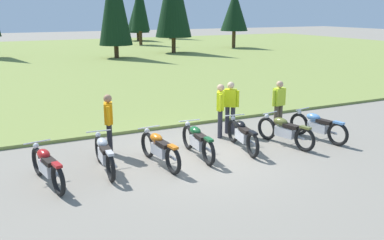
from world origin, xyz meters
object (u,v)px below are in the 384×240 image
object	(u,v)px
motorcycle_olive	(285,131)
rider_with_back_turned	(220,107)
motorcycle_british_green	(198,141)
rider_near_row_end	(230,104)
motorcycle_red	(47,166)
motorcycle_sky_blue	(317,126)
motorcycle_silver	(104,154)
rider_checking_bike	(279,103)
motorcycle_orange	(159,149)
motorcycle_black	(242,134)
rider_in_hivis_vest	(109,121)

from	to	relation	value
motorcycle_olive	rider_with_back_turned	xyz separation A→B (m)	(-1.30, 1.51, 0.51)
motorcycle_british_green	rider_near_row_end	size ratio (longest dim) A/B	1.26
motorcycle_red	motorcycle_sky_blue	size ratio (longest dim) A/B	1.00
motorcycle_british_green	rider_with_back_turned	xyz separation A→B (m)	(1.43, 1.27, 0.51)
motorcycle_silver	rider_near_row_end	xyz separation A→B (m)	(4.43, 1.42, 0.51)
motorcycle_silver	motorcycle_olive	size ratio (longest dim) A/B	1.01
motorcycle_red	rider_near_row_end	size ratio (longest dim) A/B	1.25
motorcycle_british_green	rider_checking_bike	world-z (taller)	rider_checking_bike
motorcycle_orange	rider_near_row_end	bearing A→B (deg)	28.13
motorcycle_black	rider_in_hivis_vest	distance (m)	3.72
rider_in_hivis_vest	rider_checking_bike	world-z (taller)	same
motorcycle_silver	rider_checking_bike	xyz separation A→B (m)	(5.92, 0.90, 0.51)
rider_in_hivis_vest	motorcycle_sky_blue	bearing A→B (deg)	-13.84
motorcycle_olive	rider_in_hivis_vest	xyz separation A→B (m)	(-4.79, 1.46, 0.51)
motorcycle_british_green	rider_in_hivis_vest	bearing A→B (deg)	149.49
motorcycle_british_green	motorcycle_black	bearing A→B (deg)	-0.88
motorcycle_olive	rider_near_row_end	world-z (taller)	rider_near_row_end
motorcycle_olive	motorcycle_silver	bearing A→B (deg)	176.56
motorcycle_sky_blue	rider_near_row_end	distance (m)	2.73
motorcycle_orange	rider_in_hivis_vest	bearing A→B (deg)	123.71
motorcycle_olive	motorcycle_red	bearing A→B (deg)	179.46
motorcycle_orange	rider_in_hivis_vest	distance (m)	1.72
motorcycle_silver	motorcycle_red	bearing A→B (deg)	-169.56
motorcycle_silver	rider_checking_bike	distance (m)	6.01
rider_checking_bike	rider_with_back_turned	bearing A→B (deg)	171.34
motorcycle_red	motorcycle_olive	xyz separation A→B (m)	(6.61, -0.06, 0.00)
motorcycle_sky_blue	rider_with_back_turned	size ratio (longest dim) A/B	1.24
motorcycle_silver	motorcycle_british_green	size ratio (longest dim) A/B	1.00
motorcycle_olive	motorcycle_sky_blue	size ratio (longest dim) A/B	1.00
motorcycle_red	motorcycle_black	bearing A→B (deg)	1.68
rider_with_back_turned	motorcycle_orange	bearing A→B (deg)	-151.15
motorcycle_orange	rider_checking_bike	distance (m)	4.72
rider_near_row_end	motorcycle_sky_blue	bearing A→B (deg)	-40.95
motorcycle_orange	motorcycle_olive	world-z (taller)	same
motorcycle_red	motorcycle_olive	bearing A→B (deg)	-0.54
motorcycle_silver	rider_with_back_turned	world-z (taller)	rider_with_back_turned
motorcycle_british_green	rider_with_back_turned	bearing A→B (deg)	41.80
motorcycle_silver	motorcycle_olive	distance (m)	5.25
motorcycle_sky_blue	motorcycle_british_green	bearing A→B (deg)	176.19
motorcycle_orange	rider_with_back_turned	size ratio (longest dim) A/B	1.26
motorcycle_british_green	rider_in_hivis_vest	xyz separation A→B (m)	(-2.07, 1.22, 0.51)
motorcycle_british_green	rider_checking_bike	bearing A→B (deg)	15.94
motorcycle_silver	motorcycle_orange	bearing A→B (deg)	-9.30
rider_in_hivis_vest	rider_with_back_turned	distance (m)	3.49
motorcycle_orange	rider_in_hivis_vest	xyz separation A→B (m)	(-0.91, 1.36, 0.51)
motorcycle_orange	motorcycle_black	xyz separation A→B (m)	(2.56, 0.13, 0.00)
rider_near_row_end	rider_with_back_turned	bearing A→B (deg)	-155.81
rider_near_row_end	rider_checking_bike	world-z (taller)	same
motorcycle_olive	rider_in_hivis_vest	size ratio (longest dim) A/B	1.24
motorcycle_olive	rider_with_back_turned	size ratio (longest dim) A/B	1.24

